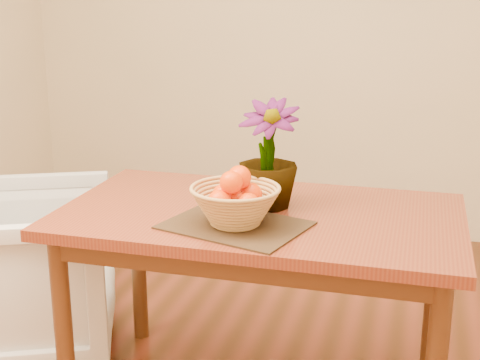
% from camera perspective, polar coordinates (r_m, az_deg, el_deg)
% --- Properties ---
extents(wall_back, '(4.00, 0.02, 2.70)m').
position_cam_1_polar(wall_back, '(4.15, 8.36, 13.68)').
color(wall_back, beige).
rests_on(wall_back, floor).
extents(table, '(1.40, 0.80, 0.75)m').
position_cam_1_polar(table, '(2.38, 1.69, -4.65)').
color(table, maroon).
rests_on(table, floor).
extents(placemat, '(0.51, 0.44, 0.01)m').
position_cam_1_polar(placemat, '(2.20, -0.40, -3.88)').
color(placemat, '#342313').
rests_on(placemat, table).
extents(wicker_basket, '(0.30, 0.30, 0.12)m').
position_cam_1_polar(wicker_basket, '(2.18, -0.40, -2.31)').
color(wicker_basket, tan).
rests_on(wicker_basket, placemat).
extents(orange_pile, '(0.18, 0.18, 0.14)m').
position_cam_1_polar(orange_pile, '(2.16, -0.40, -1.10)').
color(orange_pile, '#FF4E04').
rests_on(orange_pile, wicker_basket).
extents(potted_plant, '(0.22, 0.22, 0.38)m').
position_cam_1_polar(potted_plant, '(2.35, 2.41, 2.20)').
color(potted_plant, '#144614').
rests_on(potted_plant, table).
extents(armchair, '(0.96, 0.98, 0.78)m').
position_cam_1_polar(armchair, '(2.97, -18.36, -6.87)').
color(armchair, '#846B5B').
rests_on(armchair, floor).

